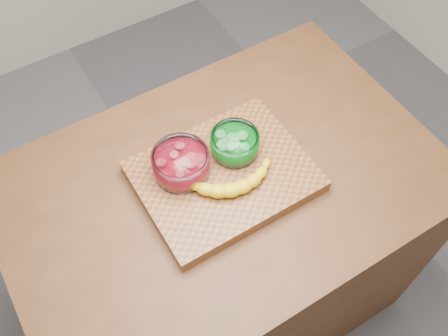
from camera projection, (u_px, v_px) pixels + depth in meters
ground at (224, 295)px, 2.10m from camera, size 3.50×3.50×0.00m
counter at (224, 250)px, 1.73m from camera, size 1.20×0.80×0.90m
cutting_board at (224, 176)px, 1.34m from camera, size 0.45×0.35×0.04m
bowl_red at (181, 164)px, 1.30m from camera, size 0.15×0.15×0.07m
bowl_green at (235, 143)px, 1.34m from camera, size 0.13×0.13×0.06m
banana at (229, 175)px, 1.30m from camera, size 0.27×0.16×0.04m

